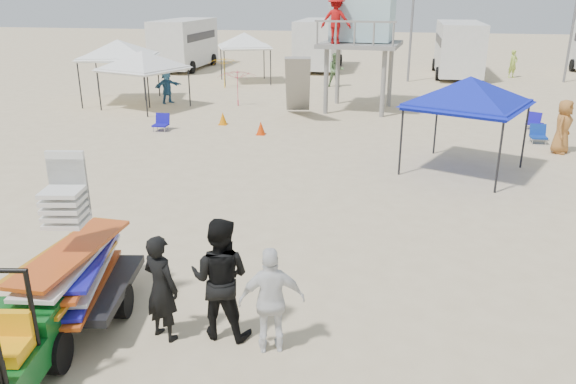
% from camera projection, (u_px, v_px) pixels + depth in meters
% --- Properties ---
extents(ground, '(140.00, 140.00, 0.00)m').
position_uv_depth(ground, '(220.00, 331.00, 8.83)').
color(ground, beige).
rests_on(ground, ground).
extents(surf_trailer, '(1.81, 2.80, 2.45)m').
position_uv_depth(surf_trailer, '(78.00, 261.00, 8.90)').
color(surf_trailer, black).
rests_on(surf_trailer, ground).
extents(man_left, '(0.73, 0.61, 1.70)m').
position_uv_depth(man_left, '(161.00, 288.00, 8.39)').
color(man_left, black).
rests_on(man_left, ground).
extents(man_mid, '(0.97, 0.77, 1.93)m').
position_uv_depth(man_mid, '(220.00, 278.00, 8.43)').
color(man_mid, black).
rests_on(man_mid, ground).
extents(man_right, '(1.04, 0.67, 1.65)m').
position_uv_depth(man_right, '(272.00, 301.00, 8.09)').
color(man_right, white).
rests_on(man_right, ground).
extents(lifeguard_tower, '(3.63, 3.63, 5.33)m').
position_uv_depth(lifeguard_tower, '(360.00, 17.00, 24.10)').
color(lifeguard_tower, gray).
rests_on(lifeguard_tower, ground).
extents(canopy_blue, '(3.82, 3.82, 3.19)m').
position_uv_depth(canopy_blue, '(470.00, 82.00, 15.78)').
color(canopy_blue, black).
rests_on(canopy_blue, ground).
extents(canopy_white_a, '(3.77, 3.77, 2.97)m').
position_uv_depth(canopy_white_a, '(142.00, 54.00, 24.82)').
color(canopy_white_a, black).
rests_on(canopy_white_a, ground).
extents(canopy_white_b, '(3.89, 3.89, 3.33)m').
position_uv_depth(canopy_white_b, '(118.00, 43.00, 26.14)').
color(canopy_white_b, black).
rests_on(canopy_white_b, ground).
extents(canopy_white_c, '(3.57, 3.57, 3.23)m').
position_uv_depth(canopy_white_c, '(244.00, 35.00, 32.00)').
color(canopy_white_c, black).
rests_on(canopy_white_c, ground).
extents(umbrella_a, '(2.24, 2.26, 1.66)m').
position_uv_depth(umbrella_a, '(238.00, 88.00, 25.84)').
color(umbrella_a, red).
rests_on(umbrella_a, ground).
extents(umbrella_b, '(2.58, 2.58, 1.68)m').
position_uv_depth(umbrella_b, '(225.00, 73.00, 30.60)').
color(umbrella_b, yellow).
rests_on(umbrella_b, ground).
extents(cone_near, '(0.34, 0.34, 0.50)m').
position_uv_depth(cone_near, '(261.00, 128.00, 20.81)').
color(cone_near, red).
rests_on(cone_near, ground).
extents(cone_far, '(0.34, 0.34, 0.50)m').
position_uv_depth(cone_far, '(223.00, 118.00, 22.38)').
color(cone_far, orange).
rests_on(cone_far, ground).
extents(beach_chair_a, '(0.56, 0.60, 0.64)m').
position_uv_depth(beach_chair_a, '(161.00, 122.00, 21.46)').
color(beach_chair_a, '#130FA2').
rests_on(beach_chair_a, ground).
extents(beach_chair_b, '(0.54, 0.58, 0.64)m').
position_uv_depth(beach_chair_b, '(538.00, 134.00, 19.71)').
color(beach_chair_b, '#0D3196').
rests_on(beach_chair_b, ground).
extents(beach_chair_c, '(0.72, 0.80, 0.64)m').
position_uv_depth(beach_chair_c, '(534.00, 121.00, 21.68)').
color(beach_chair_c, '#150FA2').
rests_on(beach_chair_c, ground).
extents(rv_far_left, '(2.64, 6.80, 3.25)m').
position_uv_depth(rv_far_left, '(184.00, 42.00, 38.11)').
color(rv_far_left, silver).
rests_on(rv_far_left, ground).
extents(rv_mid_left, '(2.65, 6.50, 3.25)m').
position_uv_depth(rv_mid_left, '(319.00, 42.00, 37.85)').
color(rv_mid_left, silver).
rests_on(rv_mid_left, ground).
extents(rv_mid_right, '(2.64, 7.00, 3.25)m').
position_uv_depth(rv_mid_right, '(459.00, 47.00, 34.83)').
color(rv_mid_right, silver).
rests_on(rv_mid_right, ground).
extents(light_pole_left, '(0.14, 0.14, 8.00)m').
position_uv_depth(light_pole_left, '(413.00, 11.00, 31.87)').
color(light_pole_left, slate).
rests_on(light_pole_left, ground).
extents(light_pole_right, '(0.14, 0.14, 8.00)m').
position_uv_depth(light_pole_right, '(575.00, 11.00, 31.61)').
color(light_pole_right, slate).
rests_on(light_pole_right, ground).
extents(distant_beachgoers, '(18.51, 18.58, 1.85)m').
position_uv_depth(distant_beachgoers, '(351.00, 84.00, 26.93)').
color(distant_beachgoers, '#587A49').
rests_on(distant_beachgoers, ground).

